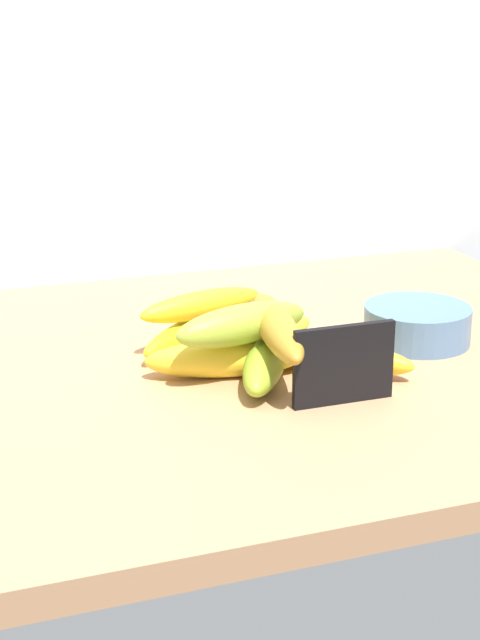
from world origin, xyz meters
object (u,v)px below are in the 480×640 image
(fruit_bowl, at_px, (417,324))
(banana_3, at_px, (194,330))
(banana_6, at_px, (201,305))
(banana_7, at_px, (277,327))
(banana_1, at_px, (265,361))
(banana_5, at_px, (242,324))
(chalkboard_sign, at_px, (343,367))
(banana_0, at_px, (226,358))
(banana_4, at_px, (267,340))
(banana_2, at_px, (327,353))

(fruit_bowl, xyz_separation_m, banana_3, (-0.26, 0.08, -0.00))
(banana_6, bearing_deg, banana_7, -72.46)
(banana_1, distance_m, banana_5, 0.05)
(chalkboard_sign, height_order, banana_6, chalkboard_sign)
(banana_0, distance_m, banana_4, 0.09)
(banana_3, xyz_separation_m, banana_6, (0.01, -0.01, 0.03))
(chalkboard_sign, bearing_deg, banana_1, 121.84)
(fruit_bowl, distance_m, banana_1, 0.22)
(chalkboard_sign, relative_size, banana_2, 0.55)
(banana_6, bearing_deg, banana_5, -85.44)
(banana_5, xyz_separation_m, banana_6, (-0.01, 0.12, -0.01))
(banana_3, xyz_separation_m, banana_7, (0.05, -0.14, 0.04))
(banana_2, distance_m, banana_4, 0.08)
(fruit_bowl, bearing_deg, banana_5, -169.61)
(chalkboard_sign, height_order, banana_3, chalkboard_sign)
(banana_3, bearing_deg, banana_7, -71.46)
(banana_1, bearing_deg, chalkboard_sign, -58.16)
(chalkboard_sign, xyz_separation_m, banana_1, (-0.05, 0.08, -0.02))
(fruit_bowl, bearing_deg, chalkboard_sign, -139.84)
(banana_0, height_order, banana_6, banana_6)
(banana_1, bearing_deg, banana_6, 104.59)
(chalkboard_sign, height_order, banana_0, chalkboard_sign)
(chalkboard_sign, relative_size, banana_4, 0.61)
(banana_0, bearing_deg, banana_6, 87.60)
(banana_0, xyz_separation_m, banana_4, (0.07, 0.05, -0.00))
(banana_5, relative_size, banana_6, 0.98)
(banana_0, height_order, banana_4, banana_0)
(banana_2, relative_size, banana_3, 1.00)
(banana_3, distance_m, banana_5, 0.14)
(fruit_bowl, height_order, banana_4, fruit_bowl)
(banana_0, relative_size, banana_3, 0.89)
(banana_0, relative_size, banana_4, 1.00)
(banana_2, height_order, banana_7, banana_7)
(banana_1, bearing_deg, fruit_bowl, 13.98)
(banana_1, height_order, banana_7, banana_7)
(banana_2, relative_size, banana_4, 1.12)
(banana_4, xyz_separation_m, banana_5, (-0.05, -0.07, 0.05))
(banana_2, xyz_separation_m, banana_7, (-0.07, -0.01, 0.04))
(banana_5, bearing_deg, banana_2, -1.58)
(banana_0, height_order, banana_2, banana_0)
(banana_1, distance_m, banana_7, 0.04)
(fruit_bowl, height_order, banana_5, banana_5)
(banana_4, xyz_separation_m, banana_7, (-0.02, -0.08, 0.05))
(banana_5, height_order, banana_7, banana_5)
(banana_3, height_order, banana_4, same)
(banana_1, relative_size, banana_2, 0.87)
(banana_4, relative_size, banana_7, 0.86)
(banana_0, height_order, banana_7, banana_7)
(banana_2, bearing_deg, fruit_bowl, 18.54)
(banana_2, relative_size, banana_5, 1.24)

